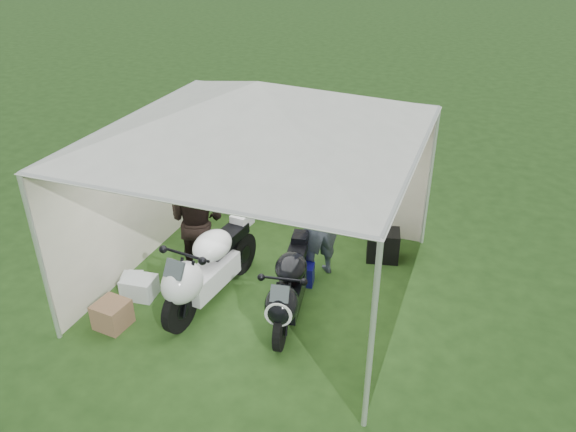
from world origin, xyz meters
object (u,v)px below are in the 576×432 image
motorcycle_white (207,267)px  motorcycle_black (289,287)px  person_blue_jacket (318,221)px  canopy_tent (260,114)px  crate_1 (112,314)px  crate_2 (133,280)px  equipment_box (383,245)px  person_dark_jacket (197,219)px  crate_0 (139,287)px  paddock_stand (300,274)px

motorcycle_white → motorcycle_black: bearing=8.9°
motorcycle_black → person_blue_jacket: bearing=79.8°
canopy_tent → crate_1: (-1.48, -1.59, -2.40)m
crate_2 → motorcycle_white: bearing=2.5°
person_blue_jacket → equipment_box: size_ratio=3.71×
person_dark_jacket → person_blue_jacket: person_dark_jacket is taller
equipment_box → crate_2: (-3.24, -2.01, -0.14)m
crate_0 → crate_1: crate_1 is taller
canopy_tent → motorcycle_black: (0.63, -0.65, -2.06)m
crate_0 → crate_1: size_ratio=1.13×
motorcycle_black → person_blue_jacket: (0.01, 1.16, 0.39)m
canopy_tent → motorcycle_white: canopy_tent is taller
motorcycle_white → person_blue_jacket: size_ratio=1.19×
crate_1 → motorcycle_black: bearing=23.8°
crate_2 → motorcycle_black: bearing=2.4°
motorcycle_black → crate_0: (-2.15, -0.26, -0.37)m
motorcycle_white → crate_0: bearing=-161.3°
motorcycle_white → crate_0: size_ratio=4.76×
equipment_box → crate_1: (-2.97, -2.85, -0.07)m
motorcycle_black → crate_2: 2.42m
paddock_stand → equipment_box: size_ratio=0.84×
canopy_tent → motorcycle_black: canopy_tent is taller
canopy_tent → motorcycle_black: 2.25m
person_dark_jacket → motorcycle_black: bearing=167.7°
equipment_box → motorcycle_white: bearing=-135.9°
canopy_tent → crate_0: (-1.52, -0.91, -2.42)m
crate_0 → crate_2: bearing=145.3°
crate_0 → motorcycle_white: bearing=12.1°
crate_1 → crate_2: bearing=107.6°
person_blue_jacket → crate_2: (-2.40, -1.26, -0.80)m
person_dark_jacket → crate_1: person_dark_jacket is taller
motorcycle_black → crate_2: size_ratio=6.59×
motorcycle_white → equipment_box: (2.02, 1.96, -0.35)m
canopy_tent → equipment_box: size_ratio=11.61×
motorcycle_black → crate_0: bearing=177.3°
paddock_stand → crate_0: bearing=-151.3°
motorcycle_black → crate_1: 2.34m
person_blue_jacket → crate_2: 2.82m
paddock_stand → person_dark_jacket: (-1.48, -0.27, 0.76)m
canopy_tent → crate_2: size_ratio=19.91×
equipment_box → crate_0: 3.71m
person_dark_jacket → crate_2: (-0.76, -0.68, -0.81)m
paddock_stand → person_blue_jacket: person_blue_jacket is taller
motorcycle_white → crate_0: motorcycle_white is taller
paddock_stand → person_blue_jacket: (0.16, 0.31, 0.75)m
crate_0 → crate_2: 0.28m
person_dark_jacket → motorcycle_white: bearing=133.3°
person_blue_jacket → motorcycle_white: bearing=-0.7°
crate_1 → crate_2: 0.88m
motorcycle_black → equipment_box: (0.86, 1.91, -0.27)m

